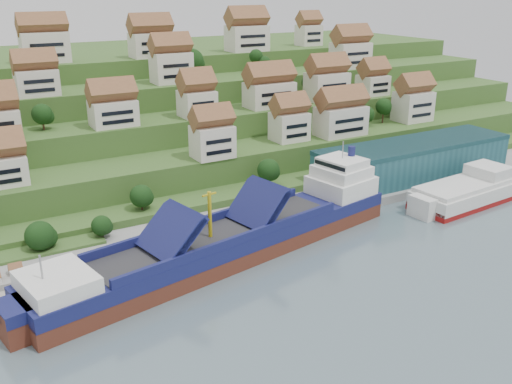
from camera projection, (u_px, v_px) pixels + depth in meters
ground at (290, 245)px, 123.79m from camera, size 300.00×300.00×0.00m
quay at (324, 203)px, 144.97m from camera, size 180.00×14.00×2.20m
hillside at (134, 111)px, 204.55m from camera, size 260.00×128.00×31.00m
hillside_village at (182, 89)px, 166.14m from camera, size 159.50×64.68×29.01m
hillside_trees at (163, 133)px, 149.50m from camera, size 140.26×62.31×32.03m
warehouse at (413, 160)px, 159.42m from camera, size 60.00×15.00×10.00m
flagpole at (331, 188)px, 138.03m from camera, size 1.28×0.16×8.00m
cargo_ship at (237, 239)px, 118.29m from camera, size 85.28×29.12×18.79m
second_ship at (469, 192)px, 147.29m from camera, size 33.41×14.69×9.43m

